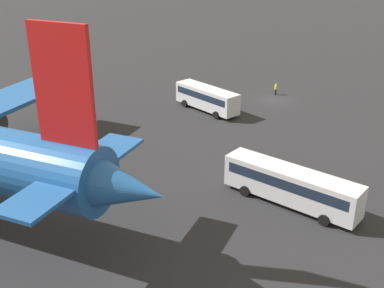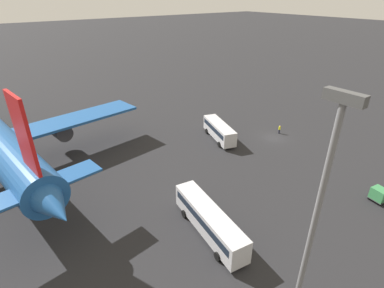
{
  "view_description": "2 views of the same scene",
  "coord_description": "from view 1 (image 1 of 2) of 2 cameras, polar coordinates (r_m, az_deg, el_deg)",
  "views": [
    {
      "loc": [
        -24.6,
        63.47,
        22.38
      ],
      "look_at": [
        -1.57,
        25.49,
        2.88
      ],
      "focal_mm": 45.0,
      "sensor_mm": 36.0,
      "label": 1
    },
    {
      "loc": [
        -33.26,
        44.56,
        25.86
      ],
      "look_at": [
        2.35,
        18.26,
        3.2
      ],
      "focal_mm": 28.0,
      "sensor_mm": 36.0,
      "label": 2
    }
  ],
  "objects": [
    {
      "name": "ground_plane",
      "position": [
        71.65,
        9.58,
        5.17
      ],
      "size": [
        600.0,
        600.0,
        0.0
      ],
      "primitive_type": "plane",
      "color": "#232326"
    },
    {
      "name": "shuttle_bus_near",
      "position": [
        65.81,
        1.79,
        5.58
      ],
      "size": [
        10.45,
        5.43,
        3.21
      ],
      "rotation": [
        0.0,
        0.0,
        -0.3
      ],
      "color": "silver",
      "rests_on": "ground"
    },
    {
      "name": "shuttle_bus_far",
      "position": [
        43.59,
        11.66,
        -4.66
      ],
      "size": [
        12.88,
        4.26,
        3.4
      ],
      "rotation": [
        0.0,
        0.0,
        -0.14
      ],
      "color": "silver",
      "rests_on": "ground"
    },
    {
      "name": "worker_person",
      "position": [
        73.93,
        9.89,
        6.43
      ],
      "size": [
        0.38,
        0.38,
        1.74
      ],
      "color": "#1E1E2D",
      "rests_on": "ground"
    }
  ]
}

